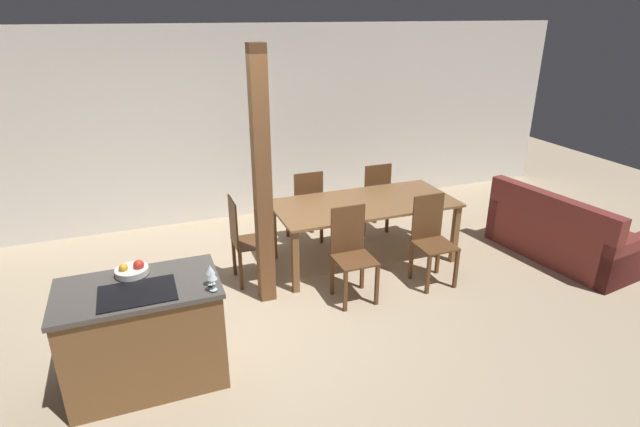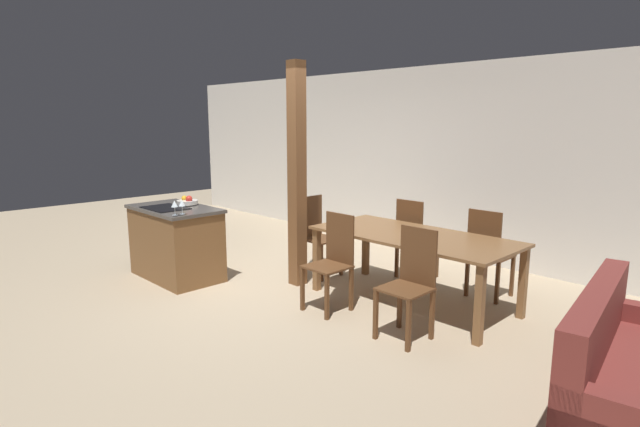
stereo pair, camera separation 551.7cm
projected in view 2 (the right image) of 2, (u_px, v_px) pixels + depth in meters
The scene contains 13 objects.
ground_plane at pixel (272, 289), 5.79m from camera, with size 16.00×16.00×0.00m, color tan.
wall_back at pixel (415, 160), 7.47m from camera, with size 11.20×0.08×2.70m.
kitchen_island at pixel (176, 242), 6.16m from camera, with size 1.23×0.71×0.90m.
fruit_bowl at pixel (187, 201), 6.23m from camera, with size 0.26×0.26×0.12m.
wine_glass_near at pixel (175, 204), 5.49m from camera, with size 0.07×0.07×0.16m.
wine_glass_middle at pixel (182, 203), 5.55m from camera, with size 0.07×0.07×0.16m.
dining_table at pixel (413, 242), 5.24m from camera, with size 2.15×0.99×0.76m.
dining_chair_near_left at pixel (332, 260), 5.11m from camera, with size 0.40×0.40×0.99m.
dining_chair_near_right at pixel (410, 282), 4.43m from camera, with size 0.40×0.40×0.99m.
dining_chair_far_left at pixel (414, 238), 6.10m from camera, with size 0.40×0.40×0.99m.
dining_chair_far_right at pixel (488, 252), 5.42m from camera, with size 0.40×0.40×0.99m.
dining_chair_head_end at pixel (317, 234), 6.29m from camera, with size 0.40×0.40×0.99m.
timber_post at pixel (297, 176), 5.76m from camera, with size 0.16×0.16×2.59m.
Camera 2 is at (4.34, -3.47, 1.93)m, focal length 28.00 mm.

